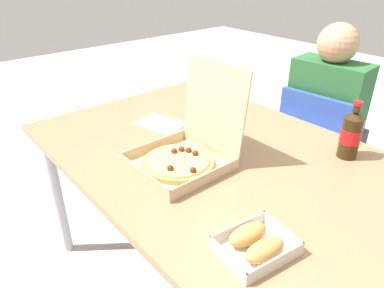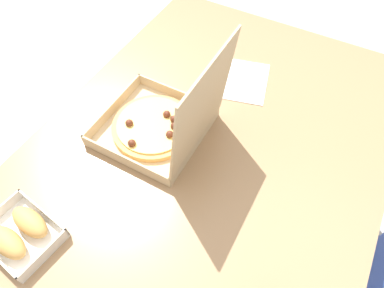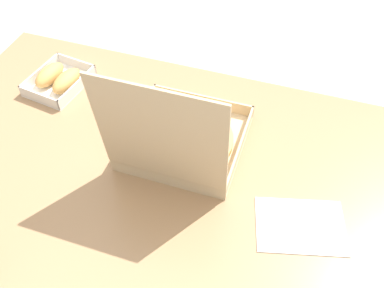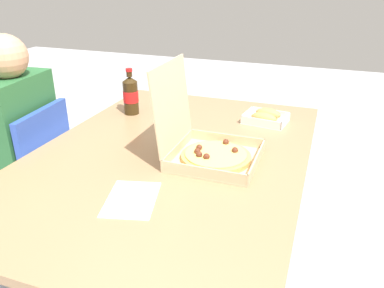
% 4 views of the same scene
% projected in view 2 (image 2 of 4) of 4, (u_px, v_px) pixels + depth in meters
% --- Properties ---
extents(ground_plane, '(10.00, 10.00, 0.00)m').
position_uv_depth(ground_plane, '(201.00, 240.00, 1.63)').
color(ground_plane, '#B2B2B7').
extents(dining_table, '(1.47, 1.02, 0.74)m').
position_uv_depth(dining_table, '(205.00, 164.00, 1.08)').
color(dining_table, '#997551').
rests_on(dining_table, ground_plane).
extents(pizza_box_open, '(0.31, 0.35, 0.35)m').
position_uv_depth(pizza_box_open, '(161.00, 124.00, 1.03)').
color(pizza_box_open, tan).
rests_on(pizza_box_open, dining_table).
extents(bread_side_box, '(0.17, 0.21, 0.06)m').
position_uv_depth(bread_side_box, '(20.00, 233.00, 0.85)').
color(bread_side_box, white).
rests_on(bread_side_box, dining_table).
extents(paper_menu, '(0.24, 0.20, 0.00)m').
position_uv_depth(paper_menu, '(246.00, 81.00, 1.21)').
color(paper_menu, white).
rests_on(paper_menu, dining_table).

